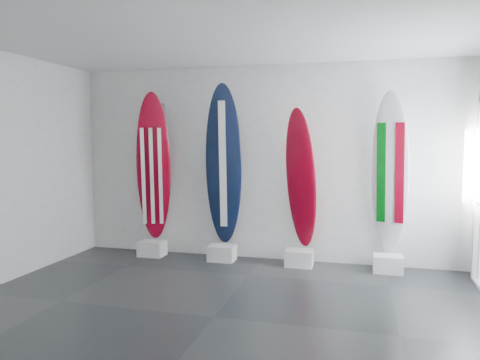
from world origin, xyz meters
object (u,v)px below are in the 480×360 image
(surfboard_usa, at_px, (153,167))
(surfboard_italy, at_px, (390,173))
(surfboard_navy, at_px, (224,165))
(surfboard_swiss, at_px, (301,179))

(surfboard_usa, distance_m, surfboard_italy, 3.62)
(surfboard_navy, relative_size, surfboard_swiss, 1.17)
(surfboard_navy, bearing_deg, surfboard_usa, 174.24)
(surfboard_italy, bearing_deg, surfboard_navy, -163.83)
(surfboard_swiss, distance_m, surfboard_italy, 1.25)
(surfboard_navy, relative_size, surfboard_italy, 1.07)
(surfboard_navy, distance_m, surfboard_swiss, 1.21)
(surfboard_usa, xyz_separation_m, surfboard_swiss, (2.37, 0.00, -0.14))
(surfboard_usa, relative_size, surfboard_italy, 1.03)
(surfboard_navy, height_order, surfboard_italy, surfboard_navy)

